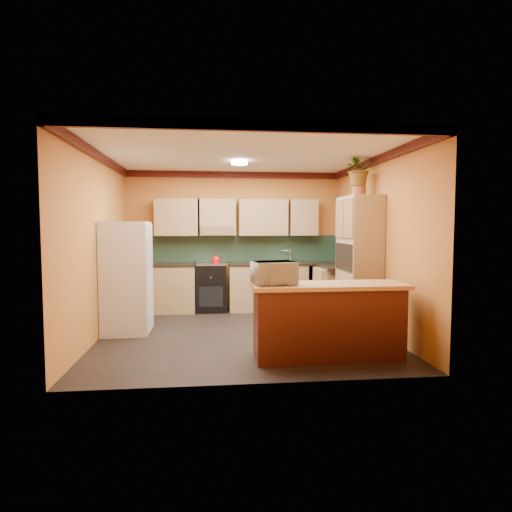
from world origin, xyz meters
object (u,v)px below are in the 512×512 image
at_px(pantry, 359,263).
at_px(stove, 211,287).
at_px(microwave, 274,273).
at_px(base_cabinets_back, 243,288).
at_px(fridge, 127,278).
at_px(breakfast_bar, 328,323).

bearing_deg(pantry, stove, 143.87).
height_order(pantry, microwave, pantry).
distance_m(base_cabinets_back, stove, 0.63).
bearing_deg(fridge, base_cabinets_back, 39.65).
bearing_deg(pantry, base_cabinets_back, 135.03).
bearing_deg(stove, fridge, -129.02).
height_order(base_cabinets_back, pantry, pantry).
relative_size(breakfast_bar, microwave, 3.58).
bearing_deg(pantry, fridge, 178.12).
distance_m(base_cabinets_back, breakfast_bar, 3.23).
xyz_separation_m(base_cabinets_back, microwave, (0.13, -3.12, 0.63)).
relative_size(base_cabinets_back, microwave, 7.25).
bearing_deg(fridge, breakfast_bar, -29.74).
bearing_deg(breakfast_bar, stove, 114.61).
height_order(stove, microwave, microwave).
bearing_deg(microwave, base_cabinets_back, 80.01).
bearing_deg(stove, pantry, -36.13).
xyz_separation_m(breakfast_bar, microwave, (-0.68, 0.00, 0.63)).
height_order(base_cabinets_back, fridge, fridge).
height_order(breakfast_bar, microwave, microwave).
height_order(base_cabinets_back, breakfast_bar, same).
xyz_separation_m(fridge, breakfast_bar, (2.71, -1.55, -0.41)).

